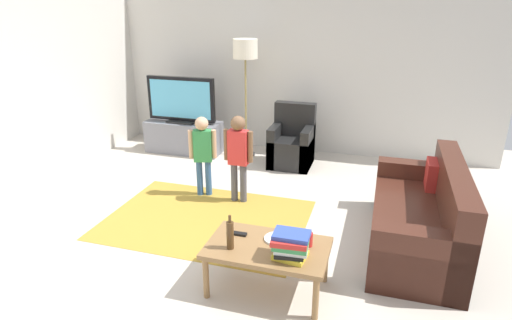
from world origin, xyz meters
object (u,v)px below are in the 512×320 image
Objects in this scene: tv at (181,100)px; floor_lamp at (245,55)px; armchair at (292,145)px; plate at (277,239)px; book_stack at (291,245)px; soda_can at (309,239)px; child_center at (238,151)px; bottle at (230,235)px; coffee_table at (268,251)px; child_near_tv at (203,149)px; couch at (424,221)px; tv_stand at (184,137)px; tv_remote at (237,233)px.

tv is 0.62× the size of floor_lamp.
armchair reaches higher than plate.
soda_can is (0.10, 0.22, -0.05)m from book_stack.
tv is 1.03× the size of child_center.
floor_lamp reaches higher than bottle.
soda_can is (1.11, -1.45, -0.16)m from child_center.
armchair reaches higher than soda_can.
coffee_table is (2.22, -2.99, -0.48)m from tv.
book_stack reaches higher than coffee_table.
child_near_tv is (-0.04, -1.57, -0.94)m from floor_lamp.
couch is 1.40m from soda_can.
tv reaches higher than tv_stand.
floor_lamp is 3.72m from book_stack.
child_near_tv is at bearing 130.85° from book_stack.
soda_can is (-0.96, -0.99, 0.19)m from couch.
armchair is 1.48m from floor_lamp.
child_center is at bearing -74.85° from floor_lamp.
floor_lamp is (-0.78, 0.19, 1.25)m from armchair.
tv reaches higher than armchair.
couch is 2.61m from child_near_tv.
floor_lamp is 14.83× the size of soda_can.
tv is 3.75m from coffee_table.
bottle is 1.35× the size of plate.
child_center is at bearing 106.90° from bottle.
child_near_tv is at bearing -55.47° from tv.
child_center is at bearing -4.95° from child_near_tv.
couch is at bearing -28.41° from tv.
coffee_table is (0.44, -2.97, 0.07)m from armchair.
book_stack is at bearing -54.96° from plate.
child_near_tv is 0.48m from child_center.
child_near_tv is at bearing 136.67° from soda_can.
tv_remote is (-1.58, -0.99, 0.14)m from couch.
tv_stand is 1.12× the size of child_center.
bottle is 0.42m from plate.
child_near_tv is at bearing -120.62° from armchair.
floor_lamp is 8.09× the size of plate.
tv_stand is 3.74m from coffee_table.
child_center is at bearing -45.07° from tv.
child_center is 6.29× the size of tv_remote.
bottle is (-0.50, -0.00, 0.01)m from book_stack.
floor_lamp reaches higher than coffee_table.
book_stack is (1.48, -1.71, -0.07)m from child_near_tv.
bottle is (0.16, -3.09, 0.25)m from armchair.
tv_remote is 0.35m from plate.
child_center is at bearing 120.36° from plate.
floor_lamp is at bearing 111.16° from coffee_table.
armchair reaches higher than couch.
tv_stand is at bearing 121.82° from bottle.
child_center is (1.43, -1.44, -0.21)m from tv.
armchair is (1.78, -0.04, 0.05)m from tv_stand.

